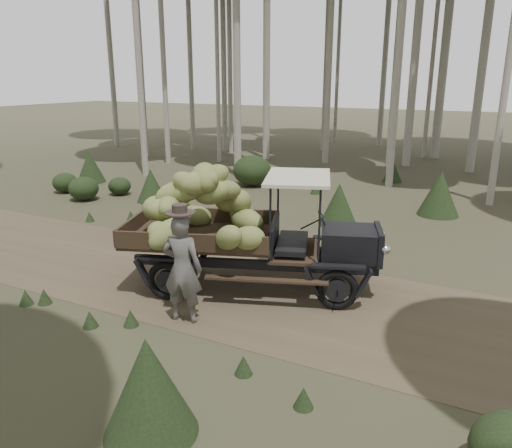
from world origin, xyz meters
name	(u,v)px	position (x,y,z in m)	size (l,w,h in m)	color
ground	(159,272)	(0.00, 0.00, 0.00)	(120.00, 120.00, 0.00)	#473D2B
dirt_track	(159,272)	(0.00, 0.00, 0.00)	(70.00, 4.00, 0.01)	brown
banana_truck	(226,217)	(1.70, 0.09, 1.46)	(5.28, 3.43, 2.62)	black
farmer	(182,267)	(1.80, -1.59, 0.99)	(0.78, 0.61, 2.10)	#56524E
undergrowth	(135,264)	(0.16, -0.91, 0.53)	(21.12, 25.27, 1.40)	#233319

